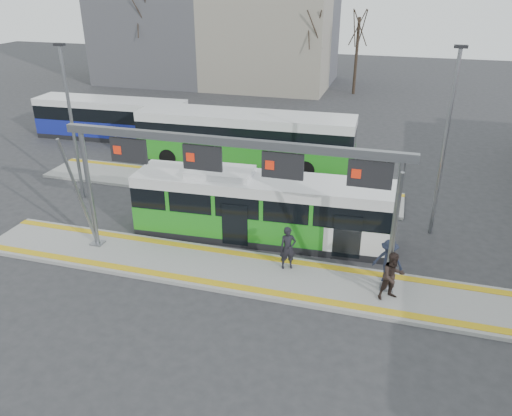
# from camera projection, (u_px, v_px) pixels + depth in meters

# --- Properties ---
(ground) EXTENTS (120.00, 120.00, 0.00)m
(ground) POSITION_uv_depth(u_px,v_px,m) (241.00, 273.00, 19.43)
(ground) COLOR #2D2D30
(ground) RESTS_ON ground
(platform_main) EXTENTS (22.00, 3.00, 0.15)m
(platform_main) POSITION_uv_depth(u_px,v_px,m) (241.00, 271.00, 19.40)
(platform_main) COLOR gray
(platform_main) RESTS_ON ground
(platform_second) EXTENTS (20.00, 3.00, 0.15)m
(platform_second) POSITION_uv_depth(u_px,v_px,m) (216.00, 185.00, 27.36)
(platform_second) COLOR gray
(platform_second) RESTS_ON ground
(tactile_main) EXTENTS (22.00, 2.65, 0.02)m
(tactile_main) POSITION_uv_depth(u_px,v_px,m) (241.00, 270.00, 19.36)
(tactile_main) COLOR gold
(tactile_main) RESTS_ON platform_main
(tactile_second) EXTENTS (20.00, 0.35, 0.02)m
(tactile_second) POSITION_uv_depth(u_px,v_px,m) (223.00, 176.00, 28.32)
(tactile_second) COLOR gold
(tactile_second) RESTS_ON platform_second
(gantry) EXTENTS (13.00, 1.68, 5.20)m
(gantry) POSITION_uv_depth(u_px,v_px,m) (232.00, 166.00, 17.91)
(gantry) COLOR slate
(gantry) RESTS_ON platform_main
(hero_bus) EXTENTS (11.23, 2.94, 3.06)m
(hero_bus) POSITION_uv_depth(u_px,v_px,m) (262.00, 208.00, 21.52)
(hero_bus) COLOR black
(hero_bus) RESTS_ON ground
(bg_bus_green) EXTENTS (12.95, 3.18, 3.22)m
(bg_bus_green) POSITION_uv_depth(u_px,v_px,m) (245.00, 140.00, 29.72)
(bg_bus_green) COLOR black
(bg_bus_green) RESTS_ON ground
(bg_bus_blue) EXTENTS (10.72, 2.81, 2.77)m
(bg_bus_blue) POSITION_uv_depth(u_px,v_px,m) (111.00, 119.00, 34.84)
(bg_bus_blue) COLOR black
(bg_bus_blue) RESTS_ON ground
(passenger_a) EXTENTS (0.75, 0.64, 1.74)m
(passenger_a) POSITION_uv_depth(u_px,v_px,m) (288.00, 248.00, 19.16)
(passenger_a) COLOR black
(passenger_a) RESTS_ON platform_main
(passenger_b) EXTENTS (1.11, 1.04, 1.81)m
(passenger_b) POSITION_uv_depth(u_px,v_px,m) (393.00, 276.00, 17.31)
(passenger_b) COLOR black
(passenger_b) RESTS_ON platform_main
(passenger_c) EXTENTS (1.22, 0.86, 1.73)m
(passenger_c) POSITION_uv_depth(u_px,v_px,m) (388.00, 261.00, 18.30)
(passenger_c) COLOR #1B2131
(passenger_c) RESTS_ON platform_main
(tree_left) EXTENTS (1.40, 1.40, 8.06)m
(tree_left) POSITION_uv_depth(u_px,v_px,m) (313.00, 30.00, 43.83)
(tree_left) COLOR #382B21
(tree_left) RESTS_ON ground
(tree_mid) EXTENTS (1.40, 1.40, 7.94)m
(tree_mid) POSITION_uv_depth(u_px,v_px,m) (359.00, 28.00, 45.96)
(tree_mid) COLOR #382B21
(tree_mid) RESTS_ON ground
(tree_far) EXTENTS (1.40, 1.40, 8.84)m
(tree_far) POSITION_uv_depth(u_px,v_px,m) (142.00, 18.00, 47.91)
(tree_far) COLOR #382B21
(tree_far) RESTS_ON ground
(lamp_west) EXTENTS (0.50, 0.25, 7.71)m
(lamp_west) POSITION_uv_depth(u_px,v_px,m) (71.00, 120.00, 24.32)
(lamp_west) COLOR slate
(lamp_west) RESTS_ON ground
(lamp_east) EXTENTS (0.50, 0.25, 8.12)m
(lamp_east) POSITION_uv_depth(u_px,v_px,m) (445.00, 141.00, 20.61)
(lamp_east) COLOR slate
(lamp_east) RESTS_ON ground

